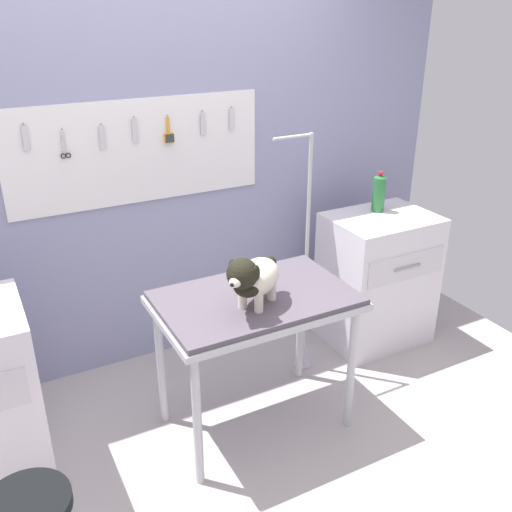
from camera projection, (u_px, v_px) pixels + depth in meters
ground at (260, 470)px, 2.93m from camera, size 4.40×4.00×0.04m
rear_wall_panel at (160, 184)px, 3.47m from camera, size 4.00×0.11×2.30m
grooming_table at (255, 310)px, 2.93m from camera, size 1.01×0.64×0.81m
grooming_arm at (305, 268)px, 3.43m from camera, size 0.30×0.11×1.52m
dog at (253, 278)px, 2.72m from camera, size 0.39×0.32×0.30m
cabinet_right at (377, 279)px, 3.87m from camera, size 0.68×0.54×0.90m
soda_bottle at (379, 193)px, 3.73m from camera, size 0.08×0.08×0.27m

